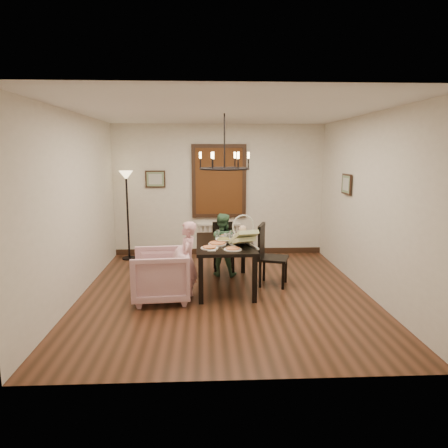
{
  "coord_description": "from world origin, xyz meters",
  "views": [
    {
      "loc": [
        -0.29,
        -6.07,
        2.2
      ],
      "look_at": [
        0.01,
        0.34,
        1.05
      ],
      "focal_mm": 32.0,
      "sensor_mm": 36.0,
      "label": 1
    }
  ],
  "objects": [
    {
      "name": "armchair",
      "position": [
        -0.97,
        -0.27,
        0.39
      ],
      "size": [
        0.92,
        0.9,
        0.78
      ],
      "primitive_type": "imported",
      "rotation": [
        0.0,
        0.0,
        -1.49
      ],
      "color": "#D8A5AD",
      "rests_on": "room_shell"
    },
    {
      "name": "floor_lamp",
      "position": [
        -1.9,
        2.15,
        0.9
      ],
      "size": [
        0.3,
        0.3,
        1.8
      ],
      "primitive_type": null,
      "color": "black",
      "rests_on": "room_shell"
    },
    {
      "name": "radiator",
      "position": [
        0.0,
        2.48,
        0.35
      ],
      "size": [
        0.92,
        0.12,
        0.62
      ],
      "primitive_type": null,
      "color": "silver",
      "rests_on": "room_shell"
    },
    {
      "name": "salad_bowl",
      "position": [
        -0.01,
        0.24,
        0.8
      ],
      "size": [
        0.31,
        0.31,
        0.08
      ],
      "primitive_type": "imported",
      "color": "white",
      "rests_on": "dining_table"
    },
    {
      "name": "pizza_platter",
      "position": [
        -0.11,
        0.1,
        0.78
      ],
      "size": [
        0.29,
        0.29,
        0.04
      ],
      "primitive_type": "cylinder",
      "color": "tan",
      "rests_on": "dining_table"
    },
    {
      "name": "chandelier",
      "position": [
        0.01,
        0.29,
        1.95
      ],
      "size": [
        0.8,
        0.8,
        0.04
      ],
      "primitive_type": "torus",
      "color": "black",
      "rests_on": "room_shell"
    },
    {
      "name": "chair_right",
      "position": [
        0.83,
        0.34,
        0.52
      ],
      "size": [
        0.58,
        0.58,
        1.04
      ],
      "primitive_type": null,
      "rotation": [
        0.0,
        0.0,
        1.26
      ],
      "color": "black",
      "rests_on": "room_shell"
    },
    {
      "name": "chair_far",
      "position": [
        0.04,
        1.2,
        0.46
      ],
      "size": [
        0.41,
        0.41,
        0.91
      ],
      "primitive_type": null,
      "rotation": [
        0.0,
        0.0,
        0.02
      ],
      "color": "black",
      "rests_on": "room_shell"
    },
    {
      "name": "baby_bouncer",
      "position": [
        0.29,
        -0.06,
        0.93
      ],
      "size": [
        0.51,
        0.61,
        0.34
      ],
      "primitive_type": null,
      "rotation": [
        0.0,
        0.0,
        0.26
      ],
      "color": "beige",
      "rests_on": "dining_table"
    },
    {
      "name": "dining_table",
      "position": [
        0.01,
        0.29,
        0.67
      ],
      "size": [
        0.94,
        1.64,
        0.76
      ],
      "rotation": [
        0.0,
        0.0,
        0.02
      ],
      "color": "black",
      "rests_on": "room_shell"
    },
    {
      "name": "drinking_glass",
      "position": [
        0.09,
        0.37,
        0.82
      ],
      "size": [
        0.07,
        0.07,
        0.13
      ],
      "primitive_type": "cylinder",
      "color": "silver",
      "rests_on": "dining_table"
    },
    {
      "name": "room_shell",
      "position": [
        0.0,
        0.37,
        1.4
      ],
      "size": [
        4.51,
        5.0,
        2.81
      ],
      "color": "brown",
      "rests_on": "ground"
    },
    {
      "name": "elderly_woman",
      "position": [
        -0.57,
        -0.25,
        0.5
      ],
      "size": [
        0.26,
        0.38,
        0.99
      ],
      "primitive_type": "imported",
      "rotation": [
        0.0,
        0.0,
        -1.64
      ],
      "color": "#E6A2AB",
      "rests_on": "room_shell"
    },
    {
      "name": "picture_right",
      "position": [
        2.21,
        0.9,
        1.65
      ],
      "size": [
        0.03,
        0.42,
        0.36
      ],
      "primitive_type": "cube",
      "rotation": [
        0.0,
        0.0,
        1.57
      ],
      "color": "black",
      "rests_on": "room_shell"
    },
    {
      "name": "picture_back",
      "position": [
        -1.35,
        2.47,
        1.65
      ],
      "size": [
        0.42,
        0.03,
        0.36
      ],
      "primitive_type": "cube",
      "color": "black",
      "rests_on": "room_shell"
    },
    {
      "name": "seated_man",
      "position": [
        -0.01,
        0.93,
        0.47
      ],
      "size": [
        0.53,
        0.45,
        0.94
      ],
      "primitive_type": "imported",
      "rotation": [
        0.0,
        0.0,
        2.93
      ],
      "color": "#42704A",
      "rests_on": "room_shell"
    },
    {
      "name": "window_blinds",
      "position": [
        0.0,
        2.46,
        1.6
      ],
      "size": [
        1.0,
        0.03,
        1.4
      ],
      "primitive_type": "cube",
      "color": "#592C11",
      "rests_on": "room_shell"
    }
  ]
}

